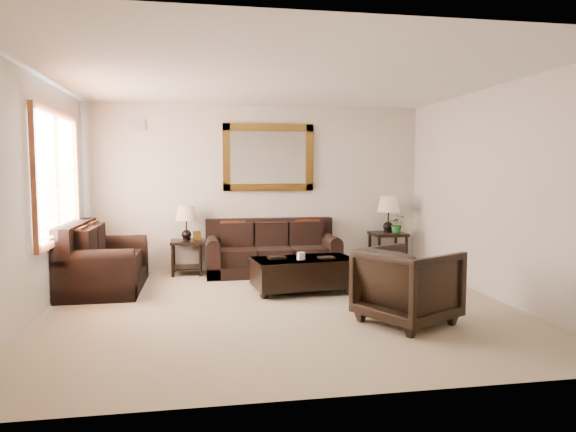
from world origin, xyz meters
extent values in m
cube|color=gray|center=(0.00, 0.00, 0.00)|extent=(5.50, 5.00, 0.01)
cube|color=white|center=(0.00, 0.00, 2.70)|extent=(5.50, 5.00, 0.01)
cube|color=beige|center=(0.00, 2.50, 1.35)|extent=(5.50, 0.01, 2.70)
cube|color=beige|center=(0.00, -2.50, 1.35)|extent=(5.50, 0.01, 2.70)
cube|color=beige|center=(-2.75, 0.00, 1.35)|extent=(0.01, 5.00, 2.70)
cube|color=beige|center=(2.75, 0.00, 1.35)|extent=(0.01, 5.00, 2.70)
cube|color=white|center=(-2.73, 0.90, 1.55)|extent=(0.01, 1.80, 1.50)
cube|color=brown|center=(-2.70, 0.90, 2.34)|extent=(0.06, 1.96, 0.08)
cube|color=brown|center=(-2.70, 0.90, 0.76)|extent=(0.06, 1.96, 0.08)
cube|color=brown|center=(-2.70, -0.04, 1.55)|extent=(0.06, 0.08, 1.50)
cube|color=brown|center=(-2.70, 1.84, 1.55)|extent=(0.06, 0.08, 1.50)
cube|color=brown|center=(-2.70, 0.90, 1.55)|extent=(0.05, 0.05, 1.50)
cube|color=#462A0E|center=(0.18, 2.46, 1.85)|extent=(1.50, 0.06, 1.10)
cube|color=white|center=(0.18, 2.48, 1.85)|extent=(1.26, 0.01, 0.86)
cube|color=#999999|center=(-1.90, 2.48, 2.35)|extent=(0.25, 0.02, 0.18)
cube|color=black|center=(0.18, 2.03, 0.09)|extent=(2.09, 0.90, 0.17)
cube|color=black|center=(0.18, 2.38, 0.64)|extent=(2.09, 0.21, 0.43)
cube|color=black|center=(-0.38, 2.01, 0.30)|extent=(0.53, 0.74, 0.26)
cube|color=black|center=(0.18, 2.01, 0.30)|extent=(0.53, 0.74, 0.26)
cube|color=black|center=(0.74, 2.01, 0.30)|extent=(0.53, 0.74, 0.26)
cube|color=black|center=(-0.76, 2.03, 0.25)|extent=(0.21, 0.90, 0.50)
cylinder|color=black|center=(-0.76, 2.03, 0.50)|extent=(0.21, 0.88, 0.21)
cube|color=black|center=(1.12, 2.03, 0.25)|extent=(0.21, 0.90, 0.50)
cylinder|color=black|center=(1.12, 2.03, 0.50)|extent=(0.21, 0.88, 0.21)
cube|color=#5A240B|center=(-0.43, 2.20, 0.64)|extent=(0.40, 0.18, 0.41)
cube|color=#5A240B|center=(0.79, 2.20, 0.64)|extent=(0.40, 0.18, 0.41)
cube|color=black|center=(-2.24, 1.34, 0.09)|extent=(0.98, 1.65, 0.19)
cube|color=black|center=(-2.62, 1.34, 0.70)|extent=(0.23, 1.65, 0.46)
cube|color=black|center=(-2.22, 1.04, 0.32)|extent=(0.80, 0.57, 0.28)
cube|color=black|center=(-2.22, 1.64, 0.32)|extent=(0.80, 0.57, 0.28)
cube|color=black|center=(-2.24, 0.62, 0.27)|extent=(0.98, 0.23, 0.55)
cylinder|color=black|center=(-2.24, 0.62, 0.55)|extent=(0.96, 0.23, 0.23)
cube|color=black|center=(-2.24, 2.05, 0.27)|extent=(0.98, 0.23, 0.55)
cylinder|color=black|center=(-2.24, 2.05, 0.55)|extent=(0.96, 0.23, 0.23)
cube|color=#5A240B|center=(-2.43, 0.99, 0.69)|extent=(0.19, 0.43, 0.45)
cube|color=#5A240B|center=(-2.43, 1.69, 0.69)|extent=(0.19, 0.43, 0.45)
cube|color=black|center=(-1.16, 2.21, 0.52)|extent=(0.50, 0.50, 0.05)
cube|color=black|center=(-1.16, 2.21, 0.11)|extent=(0.42, 0.42, 0.03)
cylinder|color=black|center=(-1.37, 2.00, 0.25)|extent=(0.05, 0.05, 0.50)
cylinder|color=black|center=(-0.95, 2.00, 0.25)|extent=(0.05, 0.05, 0.50)
cylinder|color=black|center=(-1.37, 2.42, 0.25)|extent=(0.05, 0.05, 0.50)
cylinder|color=black|center=(-0.95, 2.42, 0.25)|extent=(0.05, 0.05, 0.50)
sphere|color=black|center=(-1.16, 2.21, 0.63)|extent=(0.15, 0.15, 0.15)
cylinder|color=black|center=(-1.16, 2.21, 0.79)|extent=(0.02, 0.02, 0.32)
cone|color=tan|center=(-1.16, 2.21, 0.97)|extent=(0.34, 0.34, 0.23)
cube|color=#462A0E|center=(-1.00, 2.12, 0.62)|extent=(0.14, 0.09, 0.15)
cube|color=black|center=(2.16, 2.19, 0.57)|extent=(0.55, 0.55, 0.05)
cube|color=black|center=(2.16, 2.19, 0.12)|extent=(0.47, 0.47, 0.03)
cylinder|color=black|center=(1.93, 1.95, 0.27)|extent=(0.05, 0.05, 0.55)
cylinder|color=black|center=(2.40, 1.95, 0.27)|extent=(0.05, 0.05, 0.55)
cylinder|color=black|center=(1.93, 2.42, 0.27)|extent=(0.05, 0.05, 0.55)
cylinder|color=black|center=(2.40, 2.42, 0.27)|extent=(0.05, 0.05, 0.55)
sphere|color=black|center=(2.16, 2.19, 0.70)|extent=(0.17, 0.17, 0.17)
cylinder|color=black|center=(2.16, 2.19, 0.88)|extent=(0.02, 0.02, 0.36)
cone|color=tan|center=(2.16, 2.19, 1.08)|extent=(0.38, 0.38, 0.26)
sphere|color=black|center=(-0.15, 0.46, 0.05)|extent=(0.12, 0.12, 0.12)
sphere|color=black|center=(0.97, 0.46, 0.05)|extent=(0.12, 0.12, 0.12)
sphere|color=black|center=(-0.15, 0.97, 0.05)|extent=(0.12, 0.12, 0.12)
sphere|color=black|center=(0.97, 0.97, 0.05)|extent=(0.12, 0.12, 0.12)
cube|color=black|center=(0.41, 0.71, 0.27)|extent=(1.40, 0.87, 0.37)
cube|color=black|center=(0.41, 0.71, 0.44)|extent=(1.43, 0.88, 0.04)
cube|color=black|center=(0.06, 0.76, 0.47)|extent=(0.24, 0.18, 0.03)
cube|color=black|center=(0.72, 0.66, 0.47)|extent=(0.22, 0.17, 0.03)
cube|color=white|center=(0.36, 0.61, 0.51)|extent=(0.11, 0.09, 0.10)
imported|color=black|center=(1.23, -0.87, 0.45)|extent=(1.13, 1.15, 0.90)
imported|color=#1F551D|center=(2.28, 2.09, 0.72)|extent=(0.37, 0.39, 0.24)
camera|label=1|loc=(-0.94, -5.96, 1.63)|focal=32.00mm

